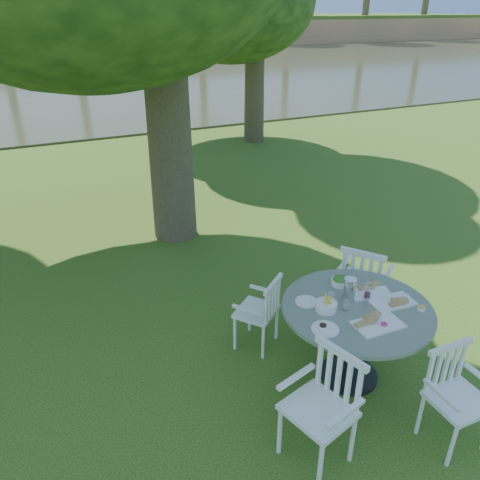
# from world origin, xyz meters

# --- Properties ---
(ground) EXTENTS (140.00, 140.00, 0.00)m
(ground) POSITION_xyz_m (0.00, 0.00, 0.00)
(ground) COLOR #22420D
(ground) RESTS_ON ground
(table) EXTENTS (1.38, 1.38, 0.83)m
(table) POSITION_xyz_m (0.42, -1.46, 0.67)
(table) COLOR black
(table) RESTS_ON ground
(chair_ne) EXTENTS (0.66, 0.67, 0.98)m
(chair_ne) POSITION_xyz_m (1.05, -0.77, 0.57)
(chair_ne) COLOR white
(chair_ne) RESTS_ON ground
(chair_nw) EXTENTS (0.57, 0.57, 0.83)m
(chair_nw) POSITION_xyz_m (-0.14, -0.69, 0.49)
(chair_nw) COLOR white
(chair_nw) RESTS_ON ground
(chair_sw) EXTENTS (0.57, 0.60, 0.97)m
(chair_sw) POSITION_xyz_m (-0.31, -2.07, 0.57)
(chair_sw) COLOR white
(chair_sw) RESTS_ON ground
(chair_se) EXTENTS (0.45, 0.42, 0.88)m
(chair_se) POSITION_xyz_m (0.72, -2.37, 0.52)
(chair_se) COLOR white
(chair_se) RESTS_ON ground
(tableware) EXTENTS (1.13, 0.91, 0.23)m
(tableware) POSITION_xyz_m (0.39, -1.41, 0.87)
(tableware) COLOR white
(tableware) RESTS_ON table
(river) EXTENTS (100.00, 28.00, 0.12)m
(river) POSITION_xyz_m (0.00, 23.00, 0.00)
(river) COLOR #343620
(river) RESTS_ON ground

